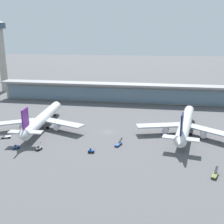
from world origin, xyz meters
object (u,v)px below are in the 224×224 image
(service_truck_mid_apron_olive, at_px, (215,175))
(service_truck_at_far_stand_blue, at_px, (118,144))
(service_truck_under_wing_grey, at_px, (39,148))
(safety_cone_bravo, at_px, (40,142))
(airliner_left_stand, at_px, (42,119))
(airliner_centre_stand, at_px, (185,124))
(service_truck_on_taxiway_white, at_px, (6,137))
(service_truck_near_nose_blue, at_px, (91,151))
(service_truck_by_tail_blue, at_px, (16,147))
(control_tower, at_px, (1,50))

(service_truck_mid_apron_olive, xyz_separation_m, service_truck_at_far_stand_blue, (-40.64, 24.32, 0.00))
(service_truck_under_wing_grey, height_order, safety_cone_bravo, service_truck_under_wing_grey)
(airliner_left_stand, relative_size, safety_cone_bravo, 96.80)
(airliner_centre_stand, height_order, safety_cone_bravo, airliner_centre_stand)
(service_truck_mid_apron_olive, distance_m, service_truck_on_taxiway_white, 103.55)
(service_truck_under_wing_grey, bearing_deg, service_truck_near_nose_blue, 2.66)
(service_truck_by_tail_blue, distance_m, service_truck_on_taxiway_white, 17.27)
(airliner_centre_stand, relative_size, control_tower, 0.96)
(airliner_centre_stand, height_order, service_truck_on_taxiway_white, airliner_centre_stand)
(service_truck_mid_apron_olive, height_order, service_truck_at_far_stand_blue, same)
(airliner_centre_stand, xyz_separation_m, service_truck_under_wing_grey, (-69.81, -33.71, -4.81))
(service_truck_under_wing_grey, xyz_separation_m, service_truck_mid_apron_olive, (76.94, -12.83, -0.07))
(airliner_left_stand, relative_size, service_truck_near_nose_blue, 23.20)
(airliner_centre_stand, relative_size, service_truck_at_far_stand_blue, 9.80)
(service_truck_on_taxiway_white, xyz_separation_m, control_tower, (-67.67, 116.71, 37.67))
(airliner_left_stand, distance_m, service_truck_by_tail_blue, 31.07)
(safety_cone_bravo, bearing_deg, service_truck_on_taxiway_white, 170.67)
(service_truck_mid_apron_olive, bearing_deg, airliner_left_stand, 153.91)
(service_truck_under_wing_grey, distance_m, service_truck_mid_apron_olive, 78.00)
(service_truck_mid_apron_olive, xyz_separation_m, service_truck_by_tail_blue, (-88.31, 12.35, 0.07))
(service_truck_near_nose_blue, relative_size, service_truck_under_wing_grey, 0.89)
(service_truck_on_taxiway_white, height_order, service_truck_at_far_stand_blue, same)
(control_tower, xyz_separation_m, safety_cone_bravo, (88.38, -120.11, -38.16))
(service_truck_under_wing_grey, bearing_deg, control_tower, 125.45)
(airliner_centre_stand, distance_m, service_truck_mid_apron_olive, 47.34)
(control_tower, bearing_deg, service_truck_near_nose_blue, -47.53)
(service_truck_by_tail_blue, relative_size, service_truck_on_taxiway_white, 0.48)
(service_truck_under_wing_grey, relative_size, service_truck_on_taxiway_white, 0.48)
(service_truck_by_tail_blue, bearing_deg, service_truck_mid_apron_olive, -7.96)
(airliner_centre_stand, bearing_deg, service_truck_under_wing_grey, -154.22)
(safety_cone_bravo, bearing_deg, service_truck_under_wing_grey, -70.12)
(airliner_centre_stand, xyz_separation_m, service_truck_mid_apron_olive, (7.13, -46.54, -4.87))
(service_truck_near_nose_blue, xyz_separation_m, service_truck_under_wing_grey, (-25.04, -1.16, 0.00))
(airliner_left_stand, bearing_deg, service_truck_on_taxiway_white, -124.37)
(service_truck_mid_apron_olive, distance_m, service_truck_at_far_stand_blue, 47.36)
(service_truck_by_tail_blue, bearing_deg, service_truck_at_far_stand_blue, 14.10)
(service_truck_on_taxiway_white, bearing_deg, safety_cone_bravo, -9.33)
(service_truck_by_tail_blue, height_order, service_truck_on_taxiway_white, service_truck_on_taxiway_white)
(service_truck_by_tail_blue, relative_size, service_truck_at_far_stand_blue, 0.47)
(airliner_centre_stand, distance_m, safety_cone_bravo, 77.30)
(service_truck_near_nose_blue, relative_size, safety_cone_bravo, 4.17)
(service_truck_mid_apron_olive, bearing_deg, service_truck_at_far_stand_blue, 149.10)
(service_truck_near_nose_blue, height_order, service_truck_on_taxiway_white, service_truck_on_taxiway_white)
(service_truck_under_wing_grey, height_order, service_truck_on_taxiway_white, service_truck_on_taxiway_white)
(control_tower, height_order, safety_cone_bravo, control_tower)
(safety_cone_bravo, bearing_deg, control_tower, 126.35)
(service_truck_mid_apron_olive, xyz_separation_m, control_tower, (-168.29, 141.16, 37.67))
(airliner_left_stand, xyz_separation_m, service_truck_on_taxiway_white, (-12.72, -18.59, -4.87))
(service_truck_at_far_stand_blue, bearing_deg, service_truck_near_nose_blue, -137.48)
(airliner_left_stand, height_order, control_tower, control_tower)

